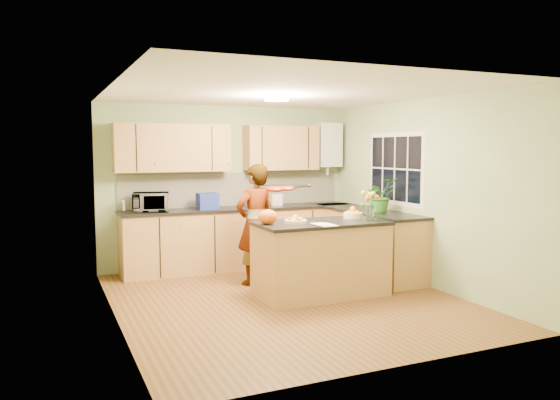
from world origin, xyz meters
name	(u,v)px	position (x,y,z in m)	size (l,w,h in m)	color
floor	(286,300)	(0.00, 0.00, 0.00)	(4.50, 4.50, 0.00)	brown
ceiling	(287,92)	(0.00, 0.00, 2.50)	(4.00, 4.50, 0.02)	white
wall_back	(228,186)	(0.00, 2.25, 1.25)	(4.00, 0.02, 2.50)	#88A273
wall_front	(399,221)	(0.00, -2.25, 1.25)	(4.00, 0.02, 2.50)	#88A273
wall_left	(114,205)	(-2.00, 0.00, 1.25)	(0.02, 4.50, 2.50)	#88A273
wall_right	(422,193)	(2.00, 0.00, 1.25)	(0.02, 4.50, 2.50)	#88A273
back_counter	(240,237)	(0.10, 1.95, 0.47)	(3.64, 0.62, 0.94)	#AB7444
right_counter	(367,241)	(1.70, 0.85, 0.47)	(0.62, 2.24, 0.94)	#AB7444
splashback	(234,189)	(0.10, 2.23, 1.20)	(3.60, 0.02, 0.52)	white
upper_cabinets	(220,148)	(-0.18, 2.08, 1.85)	(3.20, 0.34, 0.70)	#AB7444
boiler	(328,145)	(1.70, 2.09, 1.90)	(0.40, 0.30, 0.86)	silver
window_right	(395,169)	(1.99, 0.60, 1.55)	(0.01, 1.30, 1.05)	silver
light_switch	(123,206)	(-1.99, -0.60, 1.30)	(0.02, 0.09, 0.09)	silver
ceiling_lamp	(277,98)	(0.00, 0.30, 2.46)	(0.30, 0.30, 0.07)	#FFEABF
peninsula_island	(321,258)	(0.48, 0.02, 0.47)	(1.63, 0.84, 0.94)	#AB7444
fruit_dish	(296,220)	(0.13, 0.02, 0.98)	(0.27, 0.27, 0.10)	#F2DFC2
orange_bowl	(353,213)	(1.03, 0.17, 1.00)	(0.24, 0.24, 0.14)	#F2DFC2
flower_vase	(370,198)	(1.08, -0.16, 1.22)	(0.23, 0.23, 0.43)	silver
orange_bag	(268,217)	(-0.22, 0.07, 1.03)	(0.24, 0.20, 0.18)	orange
papers	(325,225)	(0.38, -0.28, 0.94)	(0.21, 0.28, 0.01)	white
violinist	(255,224)	(-0.06, 0.89, 0.82)	(0.60, 0.39, 1.64)	#EDA991
violin	(275,189)	(0.14, 0.67, 1.31)	(0.62, 0.25, 0.12)	#4C1304
microwave	(151,202)	(-1.26, 1.91, 1.08)	(0.50, 0.34, 0.28)	silver
blue_box	(207,201)	(-0.43, 1.91, 1.06)	(0.30, 0.22, 0.24)	navy
kettle	(251,199)	(0.29, 1.99, 1.06)	(0.15, 0.15, 0.29)	silver
jar_cream	(275,200)	(0.70, 1.99, 1.03)	(0.11, 0.11, 0.17)	#F2DFC2
jar_white	(280,200)	(0.76, 1.95, 1.03)	(0.12, 0.12, 0.19)	silver
potted_plant	(380,195)	(1.70, 0.53, 1.18)	(0.44, 0.38, 0.48)	#307226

